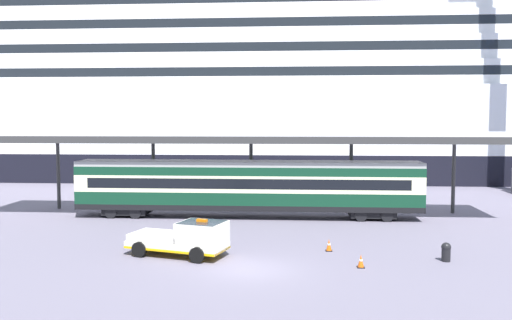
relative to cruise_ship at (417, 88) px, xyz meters
The scene contains 8 objects.
ground_plane 51.06m from the cruise_ship, 110.98° to the right, with size 400.00×400.00×0.00m, color slate.
cruise_ship is the anchor object (origin of this frame).
platform_canopy 37.80m from the cruise_ship, 120.67° to the right, with size 38.58×5.57×6.21m.
train_carriage 38.84m from the cruise_ship, 120.33° to the right, with size 24.79×2.81×4.11m.
service_truck 50.14m from the cruise_ship, 115.77° to the right, with size 5.56×3.43×2.02m.
traffic_cone_near 46.05m from the cruise_ship, 108.04° to the right, with size 0.36×0.36×0.65m.
traffic_cone_mid 48.71m from the cruise_ship, 105.31° to the right, with size 0.36×0.36×0.64m.
quay_bollard 46.30m from the cruise_ship, 100.40° to the right, with size 0.48×0.48×0.96m.
Camera 1 is at (2.04, -25.21, 7.07)m, focal length 38.18 mm.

